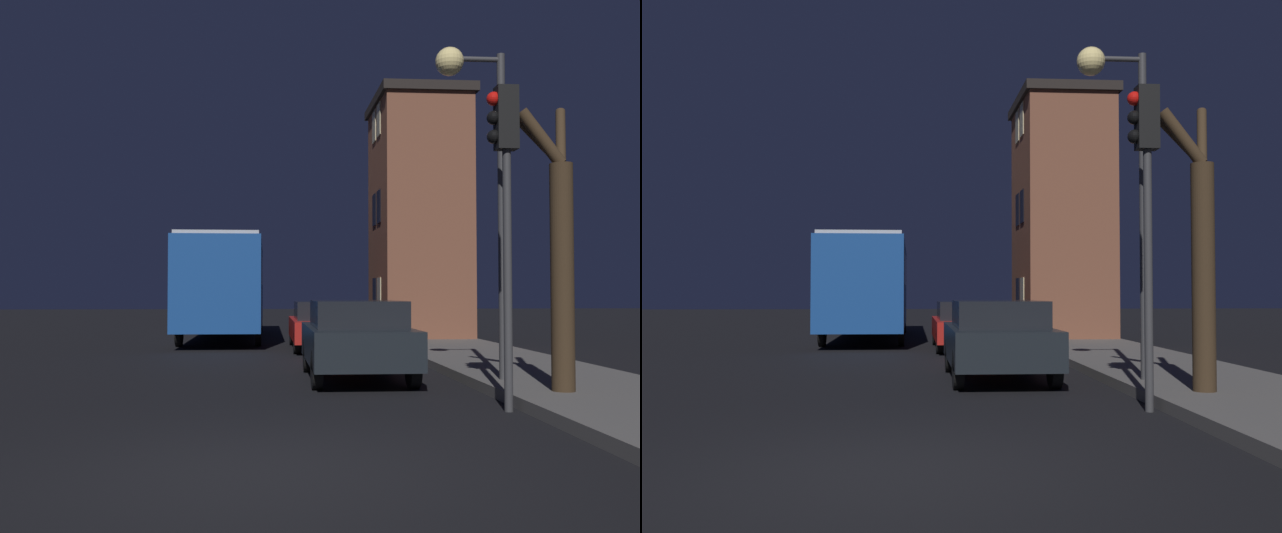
{
  "view_description": "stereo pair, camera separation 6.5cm",
  "coord_description": "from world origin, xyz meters",
  "views": [
    {
      "loc": [
        0.08,
        -6.79,
        1.68
      ],
      "look_at": [
        1.22,
        8.19,
        2.2
      ],
      "focal_mm": 40.0,
      "sensor_mm": 36.0,
      "label": 1
    },
    {
      "loc": [
        0.15,
        -6.8,
        1.68
      ],
      "look_at": [
        1.22,
        8.19,
        2.2
      ],
      "focal_mm": 40.0,
      "sensor_mm": 36.0,
      "label": 2
    }
  ],
  "objects": [
    {
      "name": "ground_plane",
      "position": [
        0.0,
        0.0,
        0.0
      ],
      "size": [
        120.0,
        120.0,
        0.0
      ],
      "primitive_type": "plane",
      "color": "black"
    },
    {
      "name": "brick_building",
      "position": [
        5.26,
        17.13,
        4.27
      ],
      "size": [
        3.07,
        4.33,
        8.13
      ],
      "color": "brown",
      "rests_on": "sidewalk"
    },
    {
      "name": "streetlamp",
      "position": [
        3.66,
        5.11,
        4.39
      ],
      "size": [
        1.21,
        0.49,
        5.69
      ],
      "color": "#38383A",
      "rests_on": "sidewalk"
    },
    {
      "name": "traffic_light",
      "position": [
        3.43,
        2.95,
        3.27
      ],
      "size": [
        0.43,
        0.24,
        4.57
      ],
      "color": "#38383A",
      "rests_on": "ground"
    },
    {
      "name": "bare_tree",
      "position": [
        4.5,
        3.67,
        2.29
      ],
      "size": [
        1.26,
        0.77,
        4.67
      ],
      "color": "#382819",
      "rests_on": "sidewalk"
    },
    {
      "name": "bus",
      "position": [
        -1.34,
        18.56,
        2.04
      ],
      "size": [
        2.59,
        10.83,
        3.41
      ],
      "color": "#194793",
      "rests_on": "ground"
    },
    {
      "name": "car_near_lane",
      "position": [
        1.78,
        6.63,
        0.8
      ],
      "size": [
        1.85,
        4.06,
        1.5
      ],
      "color": "black",
      "rests_on": "ground"
    },
    {
      "name": "car_mid_lane",
      "position": [
        1.74,
        13.75,
        0.72
      ],
      "size": [
        1.86,
        4.77,
        1.38
      ],
      "color": "#B21E19",
      "rests_on": "ground"
    }
  ]
}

